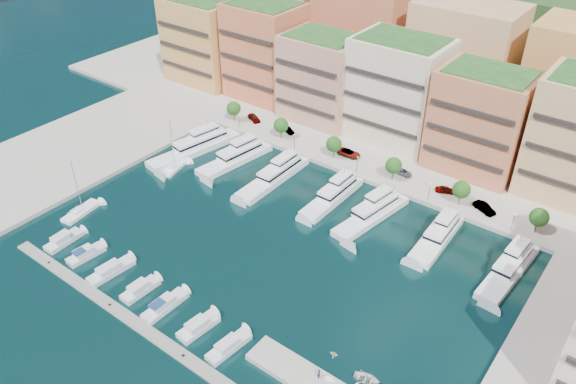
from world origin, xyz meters
name	(u,v)px	position (x,y,z in m)	size (l,w,h in m)	color
ground	(273,244)	(0.00, 0.00, 0.00)	(400.00, 400.00, 0.00)	black
north_quay	(416,127)	(0.00, 62.00, 0.00)	(220.00, 64.00, 2.00)	#9E998E
west_quay	(53,162)	(-62.00, -8.00, 0.00)	(34.00, 76.00, 2.00)	#9E998E
hillside	(483,72)	(0.00, 110.00, 0.00)	(240.00, 40.00, 58.00)	#203716
south_pontoon	(145,330)	(-3.00, -30.00, 0.00)	(72.00, 2.20, 0.35)	gray
apartment_0	(204,40)	(-66.00, 49.99, 13.31)	(22.00, 16.50, 24.80)	#DD9651
apartment_1	(265,51)	(-44.00, 51.99, 14.31)	(20.00, 16.50, 26.80)	#DB6049
apartment_2	(322,78)	(-23.00, 49.99, 12.31)	(20.00, 15.50, 22.80)	tan
apartment_3	(397,90)	(-2.00, 51.99, 13.81)	(22.00, 16.50, 25.80)	beige
apartment_4	(480,121)	(20.00, 49.99, 12.81)	(20.00, 15.50, 23.80)	#D3724F
backblock_0	(282,19)	(-55.00, 74.00, 16.00)	(26.00, 18.00, 30.00)	beige
backblock_1	(364,38)	(-25.00, 74.00, 16.00)	(26.00, 18.00, 30.00)	#D3724F
backblock_2	(462,61)	(5.00, 74.00, 16.00)	(26.00, 18.00, 30.00)	#E3AB78
tree_0	(234,108)	(-40.00, 33.50, 4.74)	(3.80, 3.80, 5.65)	#473323
tree_1	(281,125)	(-24.00, 33.50, 4.74)	(3.80, 3.80, 5.65)	#473323
tree_2	(334,144)	(-8.00, 33.50, 4.74)	(3.80, 3.80, 5.65)	#473323
tree_3	(394,165)	(8.00, 33.50, 4.74)	(3.80, 3.80, 5.65)	#473323
tree_4	(461,190)	(24.00, 33.50, 4.74)	(3.80, 3.80, 5.65)	#473323
tree_5	(539,217)	(40.00, 33.50, 4.74)	(3.80, 3.80, 5.65)	#473323
lamppost_0	(239,119)	(-36.00, 31.20, 3.83)	(0.30, 0.30, 4.20)	black
lamppost_1	(295,139)	(-18.00, 31.20, 3.83)	(0.30, 0.30, 4.20)	black
lamppost_2	(357,162)	(0.00, 31.20, 3.83)	(0.30, 0.30, 4.20)	black
lamppost_3	(430,188)	(18.00, 31.20, 3.83)	(0.30, 0.30, 4.20)	black
lamppost_4	(514,219)	(36.00, 31.20, 3.83)	(0.30, 0.30, 4.20)	black
yacht_0	(198,146)	(-37.85, 17.32, 1.21)	(9.09, 25.90, 7.30)	white
yacht_1	(237,157)	(-26.64, 19.46, 1.09)	(7.52, 21.15, 7.30)	white
yacht_2	(276,175)	(-14.16, 18.88, 1.21)	(4.70, 22.14, 7.30)	white
yacht_3	(334,194)	(0.93, 20.29, 1.21)	(4.34, 19.04, 7.30)	white
yacht_4	(373,213)	(11.18, 19.53, 1.09)	(7.50, 20.98, 7.30)	white
yacht_5	(438,235)	(25.16, 20.87, 1.21)	(5.14, 17.90, 7.30)	white
yacht_6	(510,267)	(39.75, 20.03, 1.21)	(5.50, 19.81, 7.30)	white
cruiser_0	(64,240)	(-33.18, -24.58, 0.55)	(3.14, 7.84, 2.55)	silver
cruiser_1	(86,255)	(-26.13, -24.60, 0.57)	(3.27, 7.47, 2.66)	silver
cruiser_2	(111,271)	(-18.59, -24.60, 0.55)	(3.46, 9.09, 2.55)	silver
cruiser_3	(140,290)	(-10.51, -24.58, 0.55)	(2.86, 7.28, 2.55)	silver
cruiser_4	(165,306)	(-4.11, -24.62, 0.57)	(2.82, 8.77, 2.66)	silver
cruiser_5	(198,327)	(3.85, -24.58, 0.55)	(3.51, 7.56, 2.55)	silver
cruiser_6	(229,347)	(10.57, -24.59, 0.55)	(3.29, 8.18, 2.55)	silver
sailboat_0	(81,212)	(-38.73, -16.59, 0.31)	(4.07, 9.14, 13.20)	white
sailboat_2	(174,168)	(-36.05, 7.52, 0.32)	(4.37, 7.98, 13.20)	white
tender_1	(334,354)	(24.52, -15.53, 0.37)	(1.23, 1.42, 0.75)	beige
tender_2	(367,379)	(31.03, -16.47, 0.42)	(2.89, 4.04, 0.84)	white
car_0	(254,118)	(-35.90, 36.97, 1.84)	(1.97, 4.91, 1.67)	gray
car_1	(288,130)	(-24.46, 37.11, 1.69)	(1.45, 4.17, 1.37)	gray
car_2	(349,153)	(-5.48, 36.53, 1.80)	(2.67, 5.78, 1.61)	gray
car_3	(402,172)	(8.71, 36.88, 1.69)	(1.94, 4.76, 1.38)	gray
car_4	(445,190)	(19.82, 35.97, 1.74)	(1.74, 4.33, 1.48)	gray
car_5	(484,208)	(29.23, 34.31, 1.85)	(1.80, 5.16, 1.70)	gray
person_0	(319,374)	(25.45, -21.03, 1.93)	(0.68, 0.45, 1.86)	#222A44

